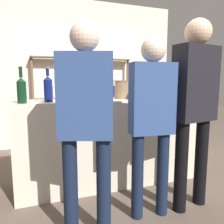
% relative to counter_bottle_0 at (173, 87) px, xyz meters
% --- Properties ---
extents(ground_plane, '(16.00, 16.00, 0.00)m').
position_rel_counter_bottle_0_xyz_m(ground_plane, '(-0.87, -0.02, -1.18)').
color(ground_plane, brown).
extents(bar_counter, '(2.24, 0.58, 1.04)m').
position_rel_counter_bottle_0_xyz_m(bar_counter, '(-0.87, -0.02, -0.66)').
color(bar_counter, beige).
rests_on(bar_counter, ground_plane).
extents(back_wall, '(3.84, 0.12, 2.80)m').
position_rel_counter_bottle_0_xyz_m(back_wall, '(-0.87, 1.87, 0.22)').
color(back_wall, beige).
rests_on(back_wall, ground_plane).
extents(back_shelf, '(1.91, 0.18, 1.70)m').
position_rel_counter_bottle_0_xyz_m(back_shelf, '(-0.87, 1.69, -0.06)').
color(back_shelf, brown).
rests_on(back_shelf, ground_plane).
extents(counter_bottle_0, '(0.09, 0.09, 0.37)m').
position_rel_counter_bottle_0_xyz_m(counter_bottle_0, '(0.00, 0.00, 0.00)').
color(counter_bottle_0, silver).
rests_on(counter_bottle_0, bar_counter).
extents(counter_bottle_1, '(0.07, 0.07, 0.35)m').
position_rel_counter_bottle_0_xyz_m(counter_bottle_1, '(-1.30, -0.09, -0.01)').
color(counter_bottle_1, silver).
rests_on(counter_bottle_1, bar_counter).
extents(counter_bottle_2, '(0.08, 0.08, 0.36)m').
position_rel_counter_bottle_0_xyz_m(counter_bottle_2, '(-1.30, -0.20, -0.01)').
color(counter_bottle_2, silver).
rests_on(counter_bottle_2, bar_counter).
extents(counter_bottle_3, '(0.09, 0.09, 0.36)m').
position_rel_counter_bottle_0_xyz_m(counter_bottle_3, '(-1.87, -0.20, -0.01)').
color(counter_bottle_3, black).
rests_on(counter_bottle_3, bar_counter).
extents(counter_bottle_4, '(0.09, 0.09, 0.36)m').
position_rel_counter_bottle_0_xyz_m(counter_bottle_4, '(-1.61, -0.12, -0.00)').
color(counter_bottle_4, '#0F1956').
rests_on(counter_bottle_4, bar_counter).
extents(ice_bucket, '(0.19, 0.19, 0.23)m').
position_rel_counter_bottle_0_xyz_m(ice_bucket, '(-0.72, 0.03, -0.03)').
color(ice_bucket, '#846647').
rests_on(ice_bucket, bar_counter).
extents(customer_left, '(0.45, 0.31, 1.69)m').
position_rel_counter_bottle_0_xyz_m(customer_left, '(-1.38, -0.89, -0.18)').
color(customer_left, '#121C33').
rests_on(customer_left, ground_plane).
extents(customer_right, '(0.47, 0.27, 1.82)m').
position_rel_counter_bottle_0_xyz_m(customer_right, '(-0.32, -0.82, -0.10)').
color(customer_right, black).
rests_on(customer_right, ground_plane).
extents(customer_center, '(0.40, 0.21, 1.63)m').
position_rel_counter_bottle_0_xyz_m(customer_center, '(-0.77, -0.82, -0.21)').
color(customer_center, '#121C33').
rests_on(customer_center, ground_plane).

